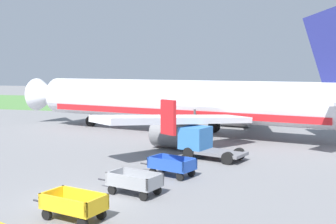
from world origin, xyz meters
TOP-DOWN VIEW (x-y plane):
  - ground_plane at (0.00, 0.00)m, footprint 220.00×220.00m
  - grass_strip at (0.00, 50.05)m, footprint 220.00×28.00m
  - airplane at (0.24, 20.49)m, footprint 37.44×30.26m
  - baggage_cart_second_in_row at (0.90, -2.27)m, footprint 3.62×1.95m
  - baggage_cart_third_in_row at (2.01, 1.62)m, footprint 3.62×2.02m
  - baggage_cart_fourth_in_row at (2.79, 5.49)m, footprint 3.59×2.15m
  - service_truck_beside_carts at (3.37, 10.81)m, footprint 4.74×3.12m

SIDE VIEW (x-z plane):
  - ground_plane at x=0.00m, z-range 0.00..0.00m
  - grass_strip at x=0.00m, z-range 0.00..0.06m
  - baggage_cart_second_in_row at x=0.90m, z-range 0.07..1.14m
  - baggage_cart_third_in_row at x=2.01m, z-range 0.07..1.14m
  - baggage_cart_fourth_in_row at x=2.79m, z-range 0.07..1.14m
  - service_truck_beside_carts at x=3.37m, z-range 0.05..2.15m
  - airplane at x=0.24m, z-range -2.62..8.72m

